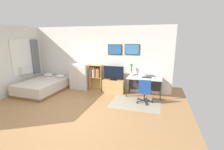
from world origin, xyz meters
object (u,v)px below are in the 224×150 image
(bed, at_px, (43,86))
(office_chair, at_px, (144,91))
(bookshelf, at_px, (96,75))
(wine_glass, at_px, (133,74))
(laptop, at_px, (147,76))
(dresser, at_px, (80,76))
(television, at_px, (114,73))
(desk, at_px, (144,80))
(bamboo_vase, at_px, (131,69))
(tv_stand, at_px, (114,86))
(computer_mouse, at_px, (154,78))

(bed, height_order, office_chair, office_chair)
(bookshelf, bearing_deg, bed, -157.08)
(office_chair, xyz_separation_m, wine_glass, (-0.52, 0.67, 0.42))
(office_chair, bearing_deg, laptop, 86.35)
(dresser, xyz_separation_m, office_chair, (2.91, -0.80, -0.11))
(bed, xyz_separation_m, television, (2.86, 0.80, 0.57))
(dresser, relative_size, television, 1.36)
(laptop, bearing_deg, bed, -168.55)
(bed, height_order, dresser, dresser)
(laptop, bearing_deg, office_chair, -89.29)
(desk, xyz_separation_m, bamboo_vase, (-0.55, 0.13, 0.40))
(dresser, relative_size, tv_stand, 1.26)
(dresser, distance_m, television, 1.59)
(wine_glass, bearing_deg, office_chair, -52.48)
(bed, height_order, laptop, laptop)
(bamboo_vase, height_order, wine_glass, bamboo_vase)
(laptop, distance_m, bamboo_vase, 0.67)
(bookshelf, bearing_deg, desk, -2.07)
(computer_mouse, xyz_separation_m, wine_glass, (-0.80, 0.00, 0.12))
(desk, relative_size, bamboo_vase, 2.68)
(television, height_order, desk, television)
(bookshelf, bearing_deg, bamboo_vase, 1.94)
(television, relative_size, desk, 0.63)
(television, distance_m, bamboo_vase, 0.74)
(tv_stand, bearing_deg, computer_mouse, -5.06)
(bookshelf, distance_m, computer_mouse, 2.45)
(wine_glass, bearing_deg, bamboo_vase, 115.51)
(dresser, bearing_deg, computer_mouse, -2.30)
(bed, bearing_deg, bookshelf, 23.85)
(computer_mouse, bearing_deg, tv_stand, 174.94)
(bed, relative_size, office_chair, 2.39)
(laptop, bearing_deg, tv_stand, 179.94)
(wine_glass, bearing_deg, bookshelf, 173.57)
(desk, relative_size, office_chair, 1.52)
(office_chair, height_order, laptop, laptop)
(dresser, distance_m, wine_glass, 2.42)
(bookshelf, distance_m, bamboo_vase, 1.57)
(bed, height_order, wine_glass, wine_glass)
(bed, bearing_deg, desk, 11.75)
(office_chair, xyz_separation_m, laptop, (-0.00, 0.80, 0.35))
(computer_mouse, bearing_deg, laptop, 155.57)
(bookshelf, bearing_deg, dresser, -175.51)
(television, relative_size, computer_mouse, 7.97)
(office_chair, distance_m, bamboo_vase, 1.24)
(computer_mouse, bearing_deg, wine_glass, 179.86)
(dresser, height_order, television, dresser)
(bookshelf, distance_m, tv_stand, 0.92)
(bed, relative_size, laptop, 5.11)
(tv_stand, bearing_deg, television, -90.00)
(bookshelf, xyz_separation_m, office_chair, (2.16, -0.86, -0.22))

